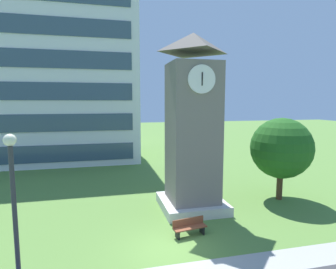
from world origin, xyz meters
The scene contains 6 objects.
ground_plane centered at (0.00, 0.00, 0.00)m, with size 160.00×160.00×0.00m, color #567F38.
office_building centered at (-9.77, 24.08, 9.60)m, with size 22.00×11.95×19.20m.
clock_tower centered at (2.75, 4.65, 5.01)m, with size 4.01×4.01×11.15m.
park_bench centered at (1.45, 1.11, 0.46)m, with size 1.86×0.78×0.88m.
street_lamp centered at (-5.44, -3.24, 3.73)m, with size 0.36×0.36×6.03m.
tree_streetside centered at (9.37, 4.83, 3.70)m, with size 4.26×4.26×5.85m.
Camera 1 is at (-2.80, -11.99, 6.95)m, focal length 29.54 mm.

